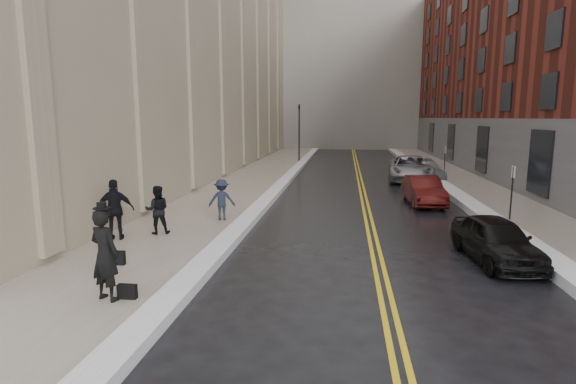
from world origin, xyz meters
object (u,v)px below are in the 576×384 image
(car_maroon, at_px, (423,190))
(pedestrian_a, at_px, (157,210))
(pedestrian_c, at_px, (115,210))
(car_silver_near, at_px, (426,170))
(pedestrian_b, at_px, (222,200))
(car_black, at_px, (496,240))
(pedestrian_main, at_px, (105,255))
(car_silver_far, at_px, (410,168))

(car_maroon, relative_size, pedestrian_a, 2.44)
(pedestrian_c, bearing_deg, pedestrian_a, -158.57)
(car_silver_near, distance_m, pedestrian_b, 16.82)
(car_maroon, distance_m, pedestrian_c, 13.72)
(pedestrian_b, bearing_deg, car_black, 147.13)
(pedestrian_main, height_order, pedestrian_c, pedestrian_main)
(car_silver_far, bearing_deg, pedestrian_c, -120.43)
(car_black, height_order, pedestrian_main, pedestrian_main)
(car_maroon, xyz_separation_m, car_silver_far, (0.52, 8.18, 0.15))
(car_black, bearing_deg, car_maroon, 87.30)
(car_maroon, bearing_deg, car_black, -89.59)
(car_maroon, bearing_deg, car_silver_far, 82.87)
(car_maroon, relative_size, car_silver_near, 0.90)
(car_maroon, height_order, pedestrian_a, pedestrian_a)
(car_silver_far, bearing_deg, pedestrian_a, -119.42)
(car_black, xyz_separation_m, car_silver_far, (-0.06, 16.77, 0.16))
(car_maroon, distance_m, pedestrian_a, 12.37)
(car_black, relative_size, pedestrian_c, 1.93)
(car_silver_near, distance_m, pedestrian_a, 19.63)
(car_silver_near, xyz_separation_m, pedestrian_main, (-10.34, -21.37, 0.51))
(car_silver_near, xyz_separation_m, car_silver_far, (-1.08, -0.35, 0.16))
(car_silver_far, relative_size, pedestrian_c, 2.96)
(car_black, height_order, pedestrian_b, pedestrian_b)
(car_black, distance_m, pedestrian_a, 10.61)
(car_silver_near, relative_size, pedestrian_c, 2.26)
(car_silver_near, distance_m, pedestrian_main, 23.75)
(car_silver_far, bearing_deg, car_silver_near, 22.61)
(car_silver_far, bearing_deg, car_maroon, -89.05)
(pedestrian_c, bearing_deg, car_silver_near, -146.30)
(car_black, bearing_deg, car_silver_far, 83.62)
(car_silver_far, height_order, pedestrian_b, pedestrian_b)
(car_silver_far, bearing_deg, pedestrian_main, -109.18)
(car_silver_far, xyz_separation_m, pedestrian_main, (-9.26, -21.02, 0.35))
(car_silver_near, relative_size, pedestrian_main, 2.20)
(pedestrian_main, height_order, pedestrian_b, pedestrian_main)
(car_maroon, bearing_deg, car_silver_near, 75.91)
(car_silver_far, distance_m, pedestrian_c, 20.03)
(pedestrian_a, bearing_deg, pedestrian_b, -145.23)
(car_maroon, xyz_separation_m, car_silver_near, (1.60, 8.53, -0.02))
(car_black, height_order, car_silver_near, same)
(pedestrian_main, bearing_deg, pedestrian_c, -44.88)
(car_silver_near, bearing_deg, pedestrian_main, -118.47)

